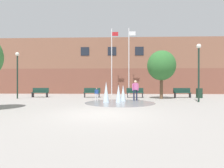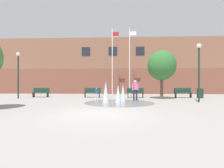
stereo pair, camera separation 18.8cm
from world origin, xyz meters
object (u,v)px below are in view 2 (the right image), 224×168
at_px(street_tree_near_building, 162,66).
at_px(trash_can, 200,93).
at_px(adult_in_red, 135,89).
at_px(lamp_post_left_lane, 18,69).
at_px(flagpole_right, 130,59).
at_px(lamp_post_right_lane, 199,64).
at_px(flagpole_left, 113,60).
at_px(park_bench_far_left, 41,92).
at_px(park_bench_left_of_flagpoles, 92,92).
at_px(park_bench_under_left_flagpole, 135,93).
at_px(park_bench_under_right_flagpole, 183,93).
at_px(child_in_fountain, 97,93).

bearing_deg(street_tree_near_building, trash_can, 14.70).
bearing_deg(adult_in_red, lamp_post_left_lane, -124.11).
distance_m(flagpole_right, lamp_post_right_lane, 8.62).
bearing_deg(lamp_post_left_lane, flagpole_left, 30.11).
xyz_separation_m(park_bench_far_left, adult_in_red, (8.96, -2.90, 0.45)).
height_order(park_bench_left_of_flagpoles, flagpole_left, flagpole_left).
relative_size(park_bench_far_left, trash_can, 1.78).
xyz_separation_m(lamp_post_left_lane, street_tree_near_building, (12.75, 0.22, 0.24)).
distance_m(park_bench_under_left_flagpole, lamp_post_right_lane, 6.11).
bearing_deg(park_bench_under_right_flagpole, flagpole_left, 154.37).
height_order(park_bench_under_left_flagpole, lamp_post_left_lane, lamp_post_left_lane).
height_order(park_bench_far_left, park_bench_left_of_flagpoles, same).
distance_m(park_bench_far_left, street_tree_near_building, 11.72).
height_order(park_bench_under_right_flagpole, lamp_post_left_lane, lamp_post_left_lane).
height_order(park_bench_far_left, flagpole_right, flagpole_right).
bearing_deg(street_tree_near_building, flagpole_left, 134.54).
distance_m(park_bench_far_left, flagpole_right, 10.11).
height_order(flagpole_left, flagpole_right, flagpole_right).
xyz_separation_m(park_bench_left_of_flagpoles, street_tree_near_building, (6.31, -1.32, 2.43)).
bearing_deg(flagpole_left, trash_can, -23.58).
relative_size(flagpole_left, flagpole_right, 0.99).
relative_size(child_in_fountain, flagpole_left, 0.13).
height_order(flagpole_left, lamp_post_right_lane, flagpole_left).
bearing_deg(park_bench_under_right_flagpole, lamp_post_left_lane, -174.17).
bearing_deg(child_in_fountain, trash_can, 72.08).
relative_size(park_bench_under_right_flagpole, lamp_post_left_lane, 0.39).
bearing_deg(lamp_post_right_lane, adult_in_red, 166.70).
relative_size(park_bench_under_left_flagpole, lamp_post_right_lane, 0.38).
distance_m(adult_in_red, street_tree_near_building, 3.51).
distance_m(lamp_post_left_lane, lamp_post_right_lane, 14.97).
bearing_deg(park_bench_far_left, flagpole_left, 25.18).
bearing_deg(flagpole_right, street_tree_near_building, -61.08).
distance_m(flagpole_right, lamp_post_left_lane, 11.38).
height_order(lamp_post_left_lane, lamp_post_right_lane, lamp_post_right_lane).
bearing_deg(park_bench_under_left_flagpole, lamp_post_left_lane, -172.39).
bearing_deg(child_in_fountain, street_tree_near_building, 71.95).
relative_size(park_bench_left_of_flagpoles, child_in_fountain, 1.62).
xyz_separation_m(park_bench_under_left_flagpole, flagpole_right, (-0.34, 3.38, 3.61)).
height_order(trash_can, street_tree_near_building, street_tree_near_building).
bearing_deg(lamp_post_right_lane, child_in_fountain, 170.88).
bearing_deg(child_in_fountain, adult_in_red, 54.61).
xyz_separation_m(park_bench_under_right_flagpole, flagpole_right, (-4.81, 3.25, 3.61)).
height_order(lamp_post_right_lane, street_tree_near_building, street_tree_near_building).
xyz_separation_m(park_bench_under_left_flagpole, adult_in_red, (-0.25, -2.77, 0.45)).
relative_size(park_bench_under_right_flagpole, trash_can, 1.78).
xyz_separation_m(park_bench_under_right_flagpole, trash_can, (1.44, -0.34, -0.03)).
xyz_separation_m(park_bench_left_of_flagpoles, trash_can, (10.04, -0.34, -0.03)).
xyz_separation_m(park_bench_under_right_flagpole, lamp_post_left_lane, (-15.04, -1.54, 2.19)).
distance_m(park_bench_left_of_flagpoles, adult_in_red, 4.86).
distance_m(child_in_fountain, lamp_post_left_lane, 7.61).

